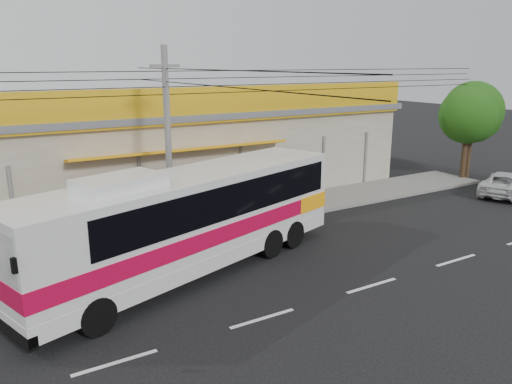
{
  "coord_description": "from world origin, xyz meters",
  "views": [
    {
      "loc": [
        -10.44,
        -12.89,
        6.74
      ],
      "look_at": [
        -1.5,
        2.0,
        2.22
      ],
      "focal_mm": 35.0,
      "sensor_mm": 36.0,
      "label": 1
    }
  ],
  "objects_px": {
    "coach_bus": "(194,214)",
    "utility_pole": "(165,82)",
    "tree_far": "(475,113)",
    "white_car": "(506,184)",
    "tree_near": "(470,117)",
    "motorbike_dark": "(2,231)"
  },
  "relations": [
    {
      "from": "white_car",
      "to": "tree_near",
      "type": "distance_m",
      "value": 4.77
    },
    {
      "from": "coach_bus",
      "to": "tree_near",
      "type": "relative_size",
      "value": 2.23
    },
    {
      "from": "tree_near",
      "to": "white_car",
      "type": "bearing_deg",
      "value": -109.47
    },
    {
      "from": "white_car",
      "to": "utility_pole",
      "type": "bearing_deg",
      "value": 58.9
    },
    {
      "from": "white_car",
      "to": "tree_far",
      "type": "distance_m",
      "value": 5.23
    },
    {
      "from": "white_car",
      "to": "utility_pole",
      "type": "relative_size",
      "value": 0.13
    },
    {
      "from": "utility_pole",
      "to": "tree_far",
      "type": "relative_size",
      "value": 5.94
    },
    {
      "from": "coach_bus",
      "to": "utility_pole",
      "type": "xyz_separation_m",
      "value": [
        0.46,
        3.18,
        4.09
      ]
    },
    {
      "from": "motorbike_dark",
      "to": "tree_near",
      "type": "relative_size",
      "value": 0.33
    },
    {
      "from": "white_car",
      "to": "tree_near",
      "type": "xyz_separation_m",
      "value": [
        1.22,
        3.44,
        3.07
      ]
    },
    {
      "from": "coach_bus",
      "to": "utility_pole",
      "type": "relative_size",
      "value": 0.36
    },
    {
      "from": "utility_pole",
      "to": "white_car",
      "type": "bearing_deg",
      "value": -8.17
    },
    {
      "from": "utility_pole",
      "to": "coach_bus",
      "type": "bearing_deg",
      "value": -98.19
    },
    {
      "from": "white_car",
      "to": "tree_far",
      "type": "relative_size",
      "value": 0.77
    },
    {
      "from": "coach_bus",
      "to": "motorbike_dark",
      "type": "height_order",
      "value": "coach_bus"
    },
    {
      "from": "white_car",
      "to": "utility_pole",
      "type": "xyz_separation_m",
      "value": [
        -17.54,
        2.52,
        5.45
      ]
    },
    {
      "from": "tree_near",
      "to": "tree_far",
      "type": "relative_size",
      "value": 0.95
    },
    {
      "from": "coach_bus",
      "to": "tree_far",
      "type": "distance_m",
      "value": 20.41
    },
    {
      "from": "motorbike_dark",
      "to": "white_car",
      "type": "height_order",
      "value": "white_car"
    },
    {
      "from": "coach_bus",
      "to": "tree_far",
      "type": "height_order",
      "value": "tree_far"
    },
    {
      "from": "motorbike_dark",
      "to": "tree_near",
      "type": "xyz_separation_m",
      "value": [
        24.48,
        -1.52,
        3.0
      ]
    },
    {
      "from": "utility_pole",
      "to": "motorbike_dark",
      "type": "bearing_deg",
      "value": 156.89
    }
  ]
}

